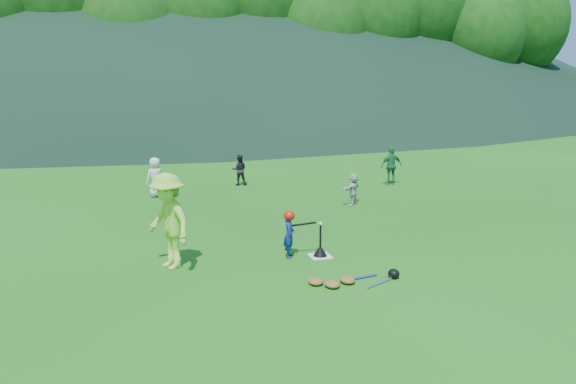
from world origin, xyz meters
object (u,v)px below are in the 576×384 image
object	(u,v)px
batter_child	(289,235)
fielder_b	(239,170)
home_plate	(320,256)
equipment_pile	(348,280)
fielder_c	(391,166)
fielder_d	(353,189)
fielder_a	(156,177)
batting_tee	(320,251)
adult_coach	(169,221)

from	to	relation	value
batter_child	fielder_b	bearing A→B (deg)	13.19
home_plate	equipment_pile	distance (m)	1.60
fielder_b	equipment_pile	xyz separation A→B (m)	(0.15, -9.63, -0.47)
fielder_b	fielder_c	world-z (taller)	fielder_c
home_plate	batter_child	size ratio (longest dim) A/B	0.45
fielder_d	fielder_a	bearing A→B (deg)	-62.43
fielder_c	batting_tee	distance (m)	8.32
home_plate	fielder_c	size ratio (longest dim) A/B	0.34
fielder_c	batting_tee	xyz separation A→B (m)	(-4.95, -6.66, -0.54)
fielder_a	fielder_b	size ratio (longest dim) A/B	1.17
adult_coach	fielder_b	world-z (taller)	adult_coach
batting_tee	equipment_pile	xyz separation A→B (m)	(-0.01, -1.60, -0.06)
adult_coach	equipment_pile	size ratio (longest dim) A/B	1.08
home_plate	adult_coach	distance (m)	3.30
fielder_b	adult_coach	bearing A→B (deg)	79.62
batter_child	fielder_a	size ratio (longest dim) A/B	0.80
adult_coach	fielder_c	world-z (taller)	adult_coach
adult_coach	fielder_c	xyz separation A→B (m)	(8.10, 6.44, -0.31)
fielder_a	home_plate	bearing A→B (deg)	90.21
adult_coach	equipment_pile	xyz separation A→B (m)	(3.14, -1.82, -0.91)
fielder_b	fielder_c	distance (m)	5.30
batting_tee	batter_child	bearing A→B (deg)	165.81
fielder_c	fielder_d	xyz separation A→B (m)	(-2.42, -2.39, -0.20)
batting_tee	equipment_pile	bearing A→B (deg)	-90.38
home_plate	fielder_a	world-z (taller)	fielder_a
batter_child	home_plate	bearing A→B (deg)	-87.45
adult_coach	fielder_a	xyz separation A→B (m)	(0.09, 6.73, -0.35)
batter_child	fielder_d	bearing A→B (deg)	-20.96
batter_child	equipment_pile	bearing A→B (deg)	-143.35
fielder_c	equipment_pile	distance (m)	9.66
batting_tee	equipment_pile	world-z (taller)	batting_tee
fielder_b	fielder_d	bearing A→B (deg)	136.12
adult_coach	batter_child	bearing A→B (deg)	61.39
fielder_b	batting_tee	size ratio (longest dim) A/B	1.57
home_plate	fielder_c	distance (m)	8.33
batting_tee	home_plate	bearing A→B (deg)	0.00
fielder_a	fielder_d	size ratio (longest dim) A/B	1.33
home_plate	fielder_b	bearing A→B (deg)	91.14
batter_child	fielder_c	bearing A→B (deg)	-24.01
fielder_b	home_plate	bearing A→B (deg)	101.68
batter_child	fielder_b	distance (m)	7.89
adult_coach	fielder_a	bearing A→B (deg)	151.86
home_plate	batter_child	bearing A→B (deg)	165.81
batter_child	batting_tee	distance (m)	0.76
home_plate	equipment_pile	bearing A→B (deg)	-90.38
batter_child	fielder_d	xyz separation A→B (m)	(3.18, 4.11, -0.03)
fielder_d	batting_tee	size ratio (longest dim) A/B	1.39
adult_coach	fielder_d	world-z (taller)	adult_coach
adult_coach	fielder_b	bearing A→B (deg)	131.72
fielder_b	batting_tee	bearing A→B (deg)	101.68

